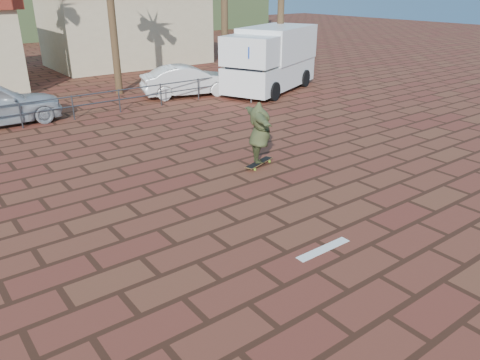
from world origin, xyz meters
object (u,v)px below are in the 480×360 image
Objects in this scene: skateboarder at (260,133)px; car_white at (188,81)px; campervan at (271,58)px; longboard at (259,163)px.

skateboarder is 0.51× the size of car_white.
campervan reaches higher than skateboarder.
car_white is at bearing 3.78° from skateboarder.
campervan is 4.41m from car_white.
longboard is 0.19× the size of campervan.
car_white is (3.33, 9.61, -0.31)m from skateboarder.
campervan is at bearing -94.43° from car_white.
skateboarder is 10.18m from car_white.
longboard is at bearing -155.71° from campervan.
longboard is 0.95m from skateboarder.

